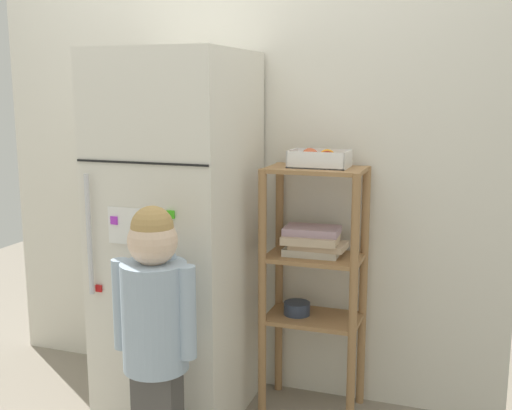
{
  "coord_description": "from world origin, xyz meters",
  "views": [
    {
      "loc": [
        1.06,
        -2.39,
        1.43
      ],
      "look_at": [
        0.22,
        0.02,
        0.96
      ],
      "focal_mm": 43.66,
      "sensor_mm": 36.0,
      "label": 1
    }
  ],
  "objects_px": {
    "refrigerator": "(179,236)",
    "child_standing": "(154,315)",
    "pantry_shelf_unit": "(313,264)",
    "fruit_bin": "(320,159)"
  },
  "relations": [
    {
      "from": "refrigerator",
      "to": "fruit_bin",
      "type": "bearing_deg",
      "value": 16.69
    },
    {
      "from": "refrigerator",
      "to": "child_standing",
      "type": "bearing_deg",
      "value": -74.22
    },
    {
      "from": "pantry_shelf_unit",
      "to": "fruit_bin",
      "type": "xyz_separation_m",
      "value": [
        0.02,
        0.01,
        0.47
      ]
    },
    {
      "from": "refrigerator",
      "to": "pantry_shelf_unit",
      "type": "bearing_deg",
      "value": 16.6
    },
    {
      "from": "child_standing",
      "to": "pantry_shelf_unit",
      "type": "distance_m",
      "value": 0.79
    },
    {
      "from": "fruit_bin",
      "to": "refrigerator",
      "type": "bearing_deg",
      "value": -163.31
    },
    {
      "from": "child_standing",
      "to": "fruit_bin",
      "type": "distance_m",
      "value": 0.96
    },
    {
      "from": "refrigerator",
      "to": "child_standing",
      "type": "relative_size",
      "value": 1.55
    },
    {
      "from": "fruit_bin",
      "to": "pantry_shelf_unit",
      "type": "bearing_deg",
      "value": -160.8
    },
    {
      "from": "refrigerator",
      "to": "fruit_bin",
      "type": "distance_m",
      "value": 0.7
    }
  ]
}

